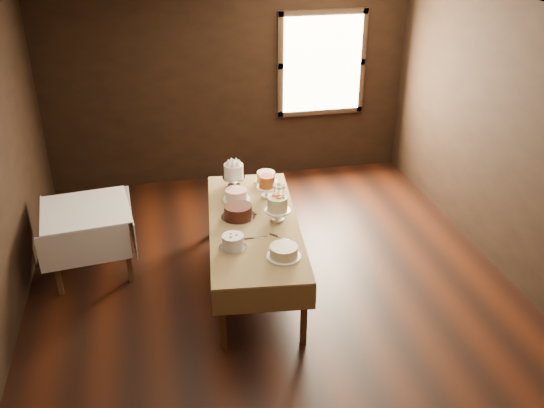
{
  "coord_description": "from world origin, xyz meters",
  "views": [
    {
      "loc": [
        -1.09,
        -4.86,
        3.62
      ],
      "look_at": [
        0.0,
        0.2,
        0.95
      ],
      "focal_mm": 38.99,
      "sensor_mm": 36.0,
      "label": 1
    }
  ],
  "objects_px": {
    "cake_lattice": "(236,195)",
    "cake_cream": "(284,252)",
    "cake_server_c": "(248,209)",
    "cake_server_b": "(284,239)",
    "cake_meringue": "(234,176)",
    "cake_chocolate": "(238,212)",
    "cake_server_d": "(279,207)",
    "side_table": "(86,216)",
    "cake_caramel": "(267,187)",
    "cake_server_a": "(261,237)",
    "display_table": "(254,226)",
    "flower_vase": "(279,208)",
    "cake_flowers": "(277,210)",
    "cake_speckled": "(266,177)",
    "cake_swirl": "(233,242)"
  },
  "relations": [
    {
      "from": "side_table",
      "to": "flower_vase",
      "type": "xyz_separation_m",
      "value": [
        1.98,
        -0.44,
        0.11
      ]
    },
    {
      "from": "display_table",
      "to": "flower_vase",
      "type": "xyz_separation_m",
      "value": [
        0.29,
        0.12,
        0.12
      ]
    },
    {
      "from": "cake_lattice",
      "to": "cake_flowers",
      "type": "distance_m",
      "value": 0.64
    },
    {
      "from": "display_table",
      "to": "cake_caramel",
      "type": "distance_m",
      "value": 0.61
    },
    {
      "from": "side_table",
      "to": "cake_meringue",
      "type": "bearing_deg",
      "value": 10.93
    },
    {
      "from": "side_table",
      "to": "cake_cream",
      "type": "relative_size",
      "value": 2.71
    },
    {
      "from": "cake_flowers",
      "to": "cake_lattice",
      "type": "bearing_deg",
      "value": 122.0
    },
    {
      "from": "cake_flowers",
      "to": "cake_server_d",
      "type": "relative_size",
      "value": 1.14
    },
    {
      "from": "cake_server_c",
      "to": "cake_server_d",
      "type": "distance_m",
      "value": 0.33
    },
    {
      "from": "cake_chocolate",
      "to": "flower_vase",
      "type": "distance_m",
      "value": 0.43
    },
    {
      "from": "cake_meringue",
      "to": "cake_caramel",
      "type": "xyz_separation_m",
      "value": [
        0.31,
        -0.34,
        -0.01
      ]
    },
    {
      "from": "side_table",
      "to": "cake_speckled",
      "type": "distance_m",
      "value": 2.03
    },
    {
      "from": "cake_chocolate",
      "to": "cake_server_d",
      "type": "height_order",
      "value": "cake_chocolate"
    },
    {
      "from": "cake_meringue",
      "to": "cake_swirl",
      "type": "bearing_deg",
      "value": -99.23
    },
    {
      "from": "flower_vase",
      "to": "cake_chocolate",
      "type": "bearing_deg",
      "value": 179.93
    },
    {
      "from": "side_table",
      "to": "cake_flowers",
      "type": "height_order",
      "value": "cake_flowers"
    },
    {
      "from": "cake_caramel",
      "to": "cake_server_a",
      "type": "distance_m",
      "value": 0.9
    },
    {
      "from": "cake_meringue",
      "to": "side_table",
      "type": "bearing_deg",
      "value": -169.07
    },
    {
      "from": "cake_chocolate",
      "to": "cake_speckled",
      "type": "bearing_deg",
      "value": 59.72
    },
    {
      "from": "cake_server_d",
      "to": "cake_swirl",
      "type": "bearing_deg",
      "value": -175.86
    },
    {
      "from": "cake_lattice",
      "to": "cake_cream",
      "type": "xyz_separation_m",
      "value": [
        0.24,
        -1.24,
        0.0
      ]
    },
    {
      "from": "display_table",
      "to": "flower_vase",
      "type": "distance_m",
      "value": 0.34
    },
    {
      "from": "cake_meringue",
      "to": "cake_server_c",
      "type": "relative_size",
      "value": 1.24
    },
    {
      "from": "cake_server_c",
      "to": "cake_server_d",
      "type": "height_order",
      "value": "same"
    },
    {
      "from": "cake_meringue",
      "to": "cake_flowers",
      "type": "relative_size",
      "value": 1.09
    },
    {
      "from": "cake_meringue",
      "to": "cake_server_b",
      "type": "relative_size",
      "value": 1.24
    },
    {
      "from": "side_table",
      "to": "cake_lattice",
      "type": "xyz_separation_m",
      "value": [
        1.59,
        -0.04,
        0.1
      ]
    },
    {
      "from": "cake_server_c",
      "to": "cake_flowers",
      "type": "bearing_deg",
      "value": -160.09
    },
    {
      "from": "cake_speckled",
      "to": "cake_server_c",
      "type": "relative_size",
      "value": 1.12
    },
    {
      "from": "cake_caramel",
      "to": "cake_server_c",
      "type": "xyz_separation_m",
      "value": [
        -0.25,
        -0.25,
        -0.11
      ]
    },
    {
      "from": "cake_cream",
      "to": "cake_server_a",
      "type": "height_order",
      "value": "cake_cream"
    },
    {
      "from": "cake_caramel",
      "to": "cake_flowers",
      "type": "xyz_separation_m",
      "value": [
        -0.0,
        -0.55,
        0.01
      ]
    },
    {
      "from": "cake_flowers",
      "to": "cake_swirl",
      "type": "height_order",
      "value": "cake_flowers"
    },
    {
      "from": "cake_server_b",
      "to": "flower_vase",
      "type": "relative_size",
      "value": 1.79
    },
    {
      "from": "cake_caramel",
      "to": "cake_cream",
      "type": "xyz_separation_m",
      "value": [
        -0.1,
        -1.25,
        -0.06
      ]
    },
    {
      "from": "cake_chocolate",
      "to": "cake_server_b",
      "type": "bearing_deg",
      "value": -55.56
    },
    {
      "from": "cake_flowers",
      "to": "cake_chocolate",
      "type": "bearing_deg",
      "value": 160.04
    },
    {
      "from": "cake_server_b",
      "to": "cake_server_d",
      "type": "distance_m",
      "value": 0.65
    },
    {
      "from": "cake_flowers",
      "to": "cake_server_c",
      "type": "distance_m",
      "value": 0.41
    },
    {
      "from": "cake_caramel",
      "to": "cake_chocolate",
      "type": "bearing_deg",
      "value": -133.24
    },
    {
      "from": "cake_lattice",
      "to": "cake_server_b",
      "type": "xyz_separation_m",
      "value": [
        0.32,
        -0.93,
        -0.05
      ]
    },
    {
      "from": "cake_lattice",
      "to": "cake_server_d",
      "type": "xyz_separation_m",
      "value": [
        0.41,
        -0.28,
        -0.05
      ]
    },
    {
      "from": "cake_cream",
      "to": "cake_server_c",
      "type": "xyz_separation_m",
      "value": [
        -0.16,
        1.0,
        -0.05
      ]
    },
    {
      "from": "cake_speckled",
      "to": "cake_caramel",
      "type": "height_order",
      "value": "cake_caramel"
    },
    {
      "from": "cake_cream",
      "to": "cake_server_b",
      "type": "height_order",
      "value": "cake_cream"
    },
    {
      "from": "side_table",
      "to": "cake_speckled",
      "type": "xyz_separation_m",
      "value": [
        2.0,
        0.34,
        0.1
      ]
    },
    {
      "from": "cake_meringue",
      "to": "cake_cream",
      "type": "xyz_separation_m",
      "value": [
        0.21,
        -1.59,
        -0.07
      ]
    },
    {
      "from": "display_table",
      "to": "cake_server_d",
      "type": "height_order",
      "value": "cake_server_d"
    },
    {
      "from": "cake_chocolate",
      "to": "cake_server_b",
      "type": "xyz_separation_m",
      "value": [
        0.36,
        -0.53,
        -0.06
      ]
    },
    {
      "from": "display_table",
      "to": "flower_vase",
      "type": "height_order",
      "value": "flower_vase"
    }
  ]
}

